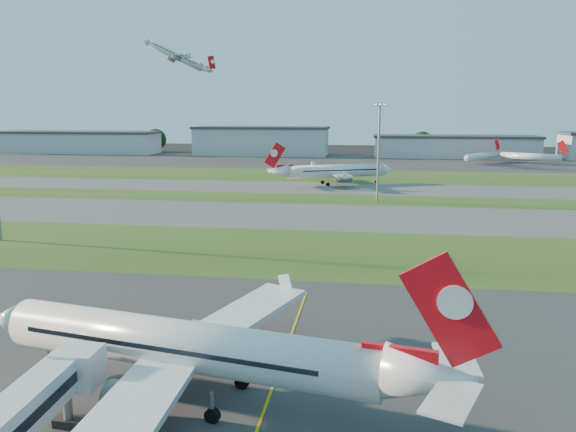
% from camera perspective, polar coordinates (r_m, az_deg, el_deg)
% --- Properties ---
extents(ground, '(700.00, 700.00, 0.00)m').
position_cam_1_polar(ground, '(49.41, -8.42, -18.51)').
color(ground, black).
rests_on(ground, ground).
extents(apron_near, '(300.00, 70.00, 0.01)m').
position_cam_1_polar(apron_near, '(49.40, -8.42, -18.50)').
color(apron_near, '#333335').
rests_on(apron_near, ground).
extents(grass_strip_a, '(300.00, 34.00, 0.01)m').
position_cam_1_polar(grass_strip_a, '(97.08, 0.42, -3.59)').
color(grass_strip_a, '#244B19').
rests_on(grass_strip_a, ground).
extents(taxiway_a, '(300.00, 32.00, 0.01)m').
position_cam_1_polar(taxiway_a, '(129.08, 2.45, 0.01)').
color(taxiway_a, '#515154').
rests_on(taxiway_a, ground).
extents(grass_strip_b, '(300.00, 18.00, 0.01)m').
position_cam_1_polar(grass_strip_b, '(153.60, 3.42, 1.73)').
color(grass_strip_b, '#244B19').
rests_on(grass_strip_b, ground).
extents(taxiway_b, '(300.00, 26.00, 0.01)m').
position_cam_1_polar(taxiway_b, '(175.29, 4.05, 2.85)').
color(taxiway_b, '#515154').
rests_on(taxiway_b, ground).
extents(grass_strip_c, '(300.00, 40.00, 0.01)m').
position_cam_1_polar(grass_strip_c, '(207.95, 4.75, 4.08)').
color(grass_strip_c, '#244B19').
rests_on(grass_strip_c, ground).
extents(apron_far, '(400.00, 80.00, 0.01)m').
position_cam_1_polar(apron_far, '(267.55, 5.58, 5.55)').
color(apron_far, '#333335').
rests_on(apron_far, ground).
extents(yellow_line, '(0.25, 60.00, 0.02)m').
position_cam_1_polar(yellow_line, '(48.33, -2.40, -19.10)').
color(yellow_line, gold).
rests_on(yellow_line, ground).
extents(airliner_parked, '(41.02, 34.49, 12.90)m').
position_cam_1_polar(airliner_parked, '(48.74, -10.02, -13.04)').
color(airliner_parked, silver).
rests_on(airliner_parked, ground).
extents(airliner_taxiing, '(37.85, 32.16, 12.53)m').
position_cam_1_polar(airliner_taxiing, '(182.77, 4.82, 4.55)').
color(airliner_taxiing, silver).
rests_on(airliner_taxiing, ground).
extents(airliner_departing, '(29.07, 25.22, 10.61)m').
position_cam_1_polar(airliner_departing, '(282.05, -11.28, 15.65)').
color(airliner_departing, silver).
extents(mini_jet_near, '(19.57, 23.14, 9.48)m').
position_cam_1_polar(mini_jet_near, '(271.38, 19.15, 5.78)').
color(mini_jet_near, silver).
rests_on(mini_jet_near, ground).
extents(mini_jet_far, '(25.88, 15.36, 9.48)m').
position_cam_1_polar(mini_jet_far, '(276.06, 23.46, 5.56)').
color(mini_jet_far, silver).
rests_on(mini_jet_far, ground).
extents(light_mast_centre, '(3.20, 0.70, 25.80)m').
position_cam_1_polar(light_mast_centre, '(149.45, 9.20, 7.08)').
color(light_mast_centre, gray).
rests_on(light_mast_centre, ground).
extents(hangar_far_west, '(91.80, 23.00, 12.20)m').
position_cam_1_polar(hangar_far_west, '(338.52, -20.59, 7.05)').
color(hangar_far_west, '#9B9EA3').
rests_on(hangar_far_west, ground).
extents(hangar_west, '(71.40, 23.00, 15.20)m').
position_cam_1_polar(hangar_west, '(302.22, -2.73, 7.63)').
color(hangar_west, '#9B9EA3').
rests_on(hangar_west, ground).
extents(hangar_east, '(81.60, 23.00, 11.20)m').
position_cam_1_polar(hangar_east, '(299.68, 16.53, 6.80)').
color(hangar_east, '#9B9EA3').
rests_on(hangar_east, ground).
extents(tree_far_west, '(11.00, 11.00, 12.00)m').
position_cam_1_polar(tree_far_west, '(370.25, -25.09, 7.04)').
color(tree_far_west, black).
rests_on(tree_far_west, ground).
extents(tree_west, '(12.10, 12.10, 13.20)m').
position_cam_1_polar(tree_west, '(335.00, -13.30, 7.58)').
color(tree_west, black).
rests_on(tree_west, ground).
extents(tree_mid_west, '(9.90, 9.90, 10.80)m').
position_cam_1_polar(tree_mid_west, '(309.45, 2.26, 7.38)').
color(tree_mid_west, black).
rests_on(tree_mid_west, ground).
extents(tree_mid_east, '(11.55, 11.55, 12.60)m').
position_cam_1_polar(tree_mid_east, '(311.80, 13.44, 7.30)').
color(tree_mid_east, black).
rests_on(tree_mid_east, ground).
extents(tree_east, '(10.45, 10.45, 11.40)m').
position_cam_1_polar(tree_east, '(325.09, 26.83, 6.46)').
color(tree_east, black).
rests_on(tree_east, ground).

